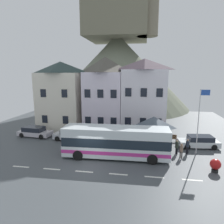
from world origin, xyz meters
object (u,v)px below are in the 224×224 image
object	(u,v)px
flagpole	(199,117)
hilltop_castle	(117,68)
transit_bus	(116,142)
harbour_buoy	(215,165)
pedestrian_00	(181,149)
parked_car_01	(70,135)
pedestrian_02	(177,146)
public_bench	(170,138)
bus_shelter	(154,122)
parked_car_02	(35,132)
townhouse_00	(62,96)
pedestrian_01	(187,146)
townhouse_01	(105,94)
parked_car_00	(199,142)
townhouse_02	(144,97)

from	to	relation	value
flagpole	hilltop_castle	bearing A→B (deg)	112.58
transit_bus	harbour_buoy	distance (m)	9.17
hilltop_castle	pedestrian_00	xyz separation A→B (m)	(10.78, -31.48, -8.94)
transit_bus	parked_car_01	world-z (taller)	transit_bus
pedestrian_02	public_bench	world-z (taller)	pedestrian_02
bus_shelter	parked_car_02	bearing A→B (deg)	173.29
townhouse_00	hilltop_castle	world-z (taller)	hilltop_castle
parked_car_02	pedestrian_00	distance (m)	18.89
pedestrian_00	parked_car_02	bearing A→B (deg)	166.62
pedestrian_02	public_bench	xyz separation A→B (m)	(-0.23, 4.06, -0.43)
parked_car_01	bus_shelter	bearing A→B (deg)	176.51
bus_shelter	pedestrian_00	size ratio (longest dim) A/B	2.41
pedestrian_01	flagpole	distance (m)	3.25
townhouse_00	townhouse_01	xyz separation A→B (m)	(6.57, 0.73, 0.33)
pedestrian_01	pedestrian_02	world-z (taller)	pedestrian_01
bus_shelter	parked_car_02	distance (m)	15.96
transit_bus	pedestrian_02	world-z (taller)	transit_bus
hilltop_castle	parked_car_01	xyz separation A→B (m)	(-2.33, -27.68, -9.16)
pedestrian_01	harbour_buoy	xyz separation A→B (m)	(1.59, -3.86, -0.25)
transit_bus	pedestrian_02	distance (m)	6.54
pedestrian_01	public_bench	size ratio (longest dim) A/B	0.98
flagpole	parked_car_02	bearing A→B (deg)	171.19
townhouse_01	bus_shelter	world-z (taller)	townhouse_01
townhouse_01	harbour_buoy	world-z (taller)	townhouse_01
parked_car_02	transit_bus	bearing A→B (deg)	-18.34
bus_shelter	pedestrian_01	size ratio (longest dim) A/B	2.26
pedestrian_00	public_bench	xyz separation A→B (m)	(-0.53, 5.07, -0.42)
parked_car_02	pedestrian_00	xyz separation A→B (m)	(18.38, -4.37, 0.25)
harbour_buoy	flagpole	bearing A→B (deg)	98.97
pedestrian_02	harbour_buoy	size ratio (longest dim) A/B	1.33
parked_car_01	harbour_buoy	bearing A→B (deg)	160.97
townhouse_01	parked_car_00	world-z (taller)	townhouse_01
parked_car_00	public_bench	size ratio (longest dim) A/B	2.79
townhouse_00	parked_car_00	world-z (taller)	townhouse_00
hilltop_castle	parked_car_00	distance (m)	32.28
flagpole	public_bench	bearing A→B (deg)	121.29
townhouse_00	bus_shelter	world-z (taller)	townhouse_00
transit_bus	pedestrian_01	world-z (taller)	transit_bus
parked_car_02	pedestrian_01	distance (m)	19.45
parked_car_00	pedestrian_02	distance (m)	3.80
parked_car_01	harbour_buoy	xyz separation A→B (m)	(15.52, -6.43, -0.02)
townhouse_02	flagpole	bearing A→B (deg)	-52.71
townhouse_02	transit_bus	world-z (taller)	townhouse_02
bus_shelter	parked_car_01	distance (m)	10.75
public_bench	parked_car_00	bearing A→B (deg)	-26.54
hilltop_castle	bus_shelter	distance (m)	30.82
townhouse_02	harbour_buoy	xyz separation A→B (m)	(6.34, -11.40, -4.56)
harbour_buoy	townhouse_00	bearing A→B (deg)	148.38
pedestrian_01	public_bench	bearing A→B (deg)	109.30
townhouse_02	harbour_buoy	size ratio (longest dim) A/B	8.94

